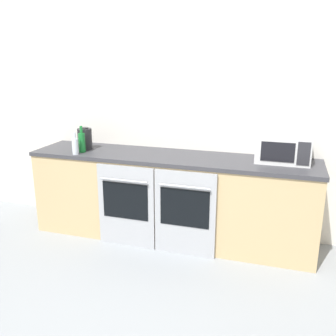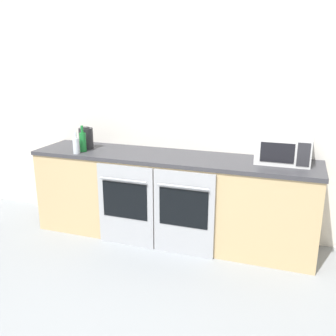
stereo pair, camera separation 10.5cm
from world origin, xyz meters
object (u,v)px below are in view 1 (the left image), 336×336
oven_left (126,206)px  oven_right (185,213)px  microwave (283,148)px  kettle (85,139)px  bottle_green (82,142)px  bottle_clear (75,146)px

oven_left → oven_right: (0.62, 0.00, 0.00)m
oven_left → oven_right: bearing=0.0°
microwave → kettle: bearing=-177.0°
bottle_green → bottle_clear: (-0.02, -0.11, -0.02)m
oven_left → bottle_clear: (-0.59, 0.08, 0.57)m
oven_left → bottle_green: size_ratio=3.06×
kettle → oven_right: bearing=-14.7°
bottle_green → oven_left: bearing=-18.1°
oven_right → bottle_clear: bottle_clear is taller
oven_left → bottle_green: (-0.57, 0.19, 0.59)m
microwave → bottle_green: 2.06m
oven_left → microwave: 1.65m
bottle_clear → oven_left: bearing=-7.7°
bottle_green → bottle_clear: bearing=-99.4°
microwave → bottle_green: bearing=-173.1°
bottle_clear → kettle: kettle is taller
oven_left → kettle: kettle is taller
oven_right → microwave: 1.14m
bottle_green → oven_right: bearing=-8.9°
microwave → bottle_clear: (-2.06, -0.35, -0.04)m
oven_left → bottle_green: 0.84m
bottle_clear → kettle: size_ratio=0.96×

